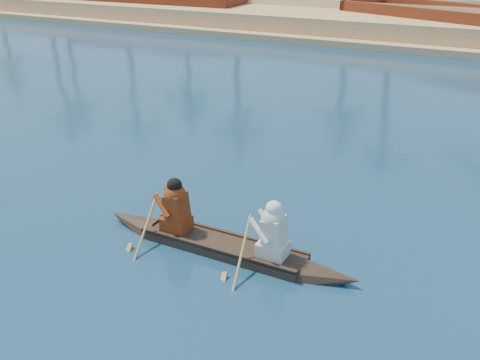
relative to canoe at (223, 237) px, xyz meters
The scene contains 4 objects.
ground 3.13m from the canoe, 23.45° to the right, with size 160.00×160.00×0.00m, color navy.
canoe is the anchor object (origin of this frame).
barge_left 32.48m from the canoe, 127.51° to the left, with size 13.84×4.91×2.29m.
barge_mid 25.78m from the canoe, 87.90° to the left, with size 14.13×9.06×2.24m.
Camera 1 is at (1.37, -6.26, 5.34)m, focal length 40.00 mm.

